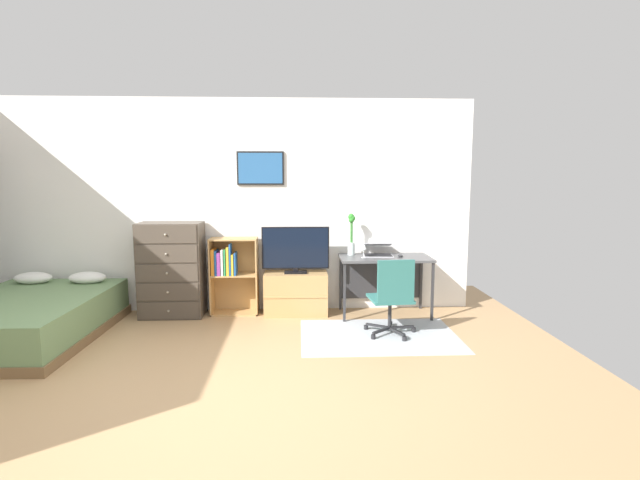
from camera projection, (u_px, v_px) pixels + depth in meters
ground_plane at (197, 391)px, 3.89m from camera, size 7.20×7.20×0.00m
wall_back_with_posters at (234, 206)px, 6.12m from camera, size 6.12×0.09×2.70m
area_rug at (379, 336)px, 5.22m from camera, size 1.70×1.20×0.01m
bed at (26, 318)px, 5.10m from camera, size 1.52×2.08×0.58m
dresser at (172, 270)px, 5.91m from camera, size 0.76×0.46×1.17m
bookshelf at (230, 270)px, 6.01m from camera, size 0.59×0.30×0.96m
tv_stand at (296, 293)px, 6.04m from camera, size 0.79×0.41×0.53m
television at (296, 250)px, 5.94m from camera, size 0.84×0.16×0.58m
desk at (384, 266)px, 6.02m from camera, size 1.12×0.60×0.74m
office_chair at (393, 295)px, 5.16m from camera, size 0.57×0.58×0.86m
laptop at (378, 250)px, 6.04m from camera, size 0.38×0.41×0.16m
computer_mouse at (400, 256)px, 5.91m from camera, size 0.06×0.10×0.03m
bamboo_vase at (351, 233)px, 6.03m from camera, size 0.09×0.10×0.52m
wine_glass at (364, 247)px, 5.84m from camera, size 0.07×0.07×0.18m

